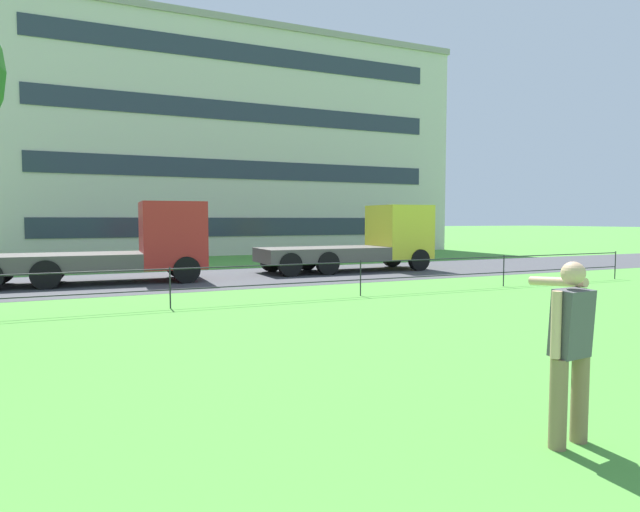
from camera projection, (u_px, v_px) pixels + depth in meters
name	position (u px, v px, depth m)	size (l,w,h in m)	color
street_strip	(143.00, 282.00, 18.44)	(80.00, 6.81, 0.01)	#424247
park_fence	(170.00, 280.00, 12.88)	(31.24, 0.04, 1.00)	#232328
person_thrower	(569.00, 346.00, 5.03)	(0.51, 0.79, 1.74)	#846B4C
flatbed_truck_center	(128.00, 247.00, 18.28)	(7.38, 2.66, 2.75)	#B22323
flatbed_truck_far_left	(369.00, 241.00, 22.63)	(7.31, 2.43, 2.75)	yellow
apartment_building_background	(225.00, 150.00, 37.56)	(28.93, 12.34, 14.03)	beige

